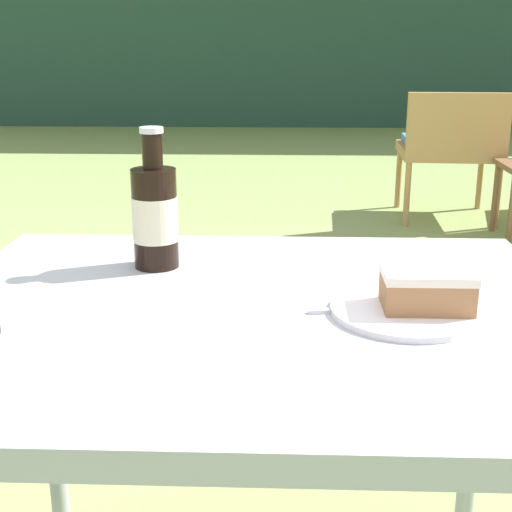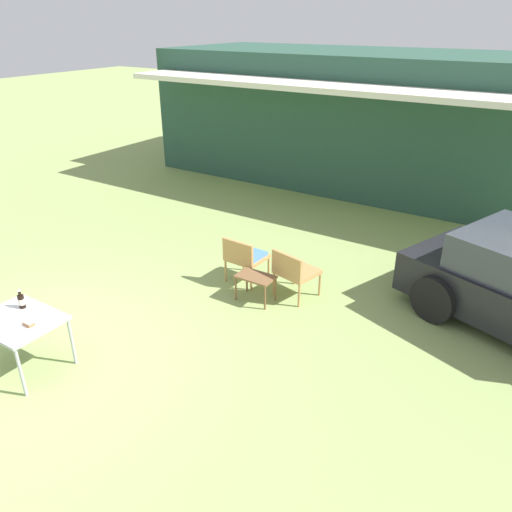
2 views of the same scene
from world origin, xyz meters
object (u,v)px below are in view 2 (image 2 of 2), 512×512
wicker_chair_cushioned (245,256)px  garden_side_table (256,279)px  wicker_chair_plain (294,270)px  cola_bottle_near (21,301)px  cake_on_plate (29,324)px  patio_table (19,323)px

wicker_chair_cushioned → garden_side_table: 0.65m
wicker_chair_plain → cola_bottle_near: bearing=68.2°
wicker_chair_plain → garden_side_table: bearing=56.0°
wicker_chair_plain → cake_on_plate: 3.78m
cake_on_plate → garden_side_table: bearing=66.1°
wicker_chair_cushioned → patio_table: bearing=75.3°
wicker_chair_cushioned → patio_table: wicker_chair_cushioned is taller
wicker_chair_cushioned → garden_side_table: size_ratio=1.36×
patio_table → cake_on_plate: size_ratio=4.43×
garden_side_table → cola_bottle_near: bearing=-122.3°
wicker_chair_cushioned → cake_on_plate: size_ratio=3.51×
wicker_chair_cushioned → cake_on_plate: 3.47m
wicker_chair_cushioned → patio_table: size_ratio=0.79×
garden_side_table → cake_on_plate: 3.23m
wicker_chair_plain → cake_on_plate: bearing=75.4°
wicker_chair_plain → cola_bottle_near: size_ratio=3.19×
wicker_chair_cushioned → garden_side_table: (0.48, -0.43, -0.10)m
wicker_chair_cushioned → cola_bottle_near: cola_bottle_near is taller
wicker_chair_cushioned → wicker_chair_plain: size_ratio=1.00×
cake_on_plate → cola_bottle_near: cola_bottle_near is taller
wicker_chair_cushioned → cola_bottle_near: bearing=71.4°
garden_side_table → patio_table: 3.31m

